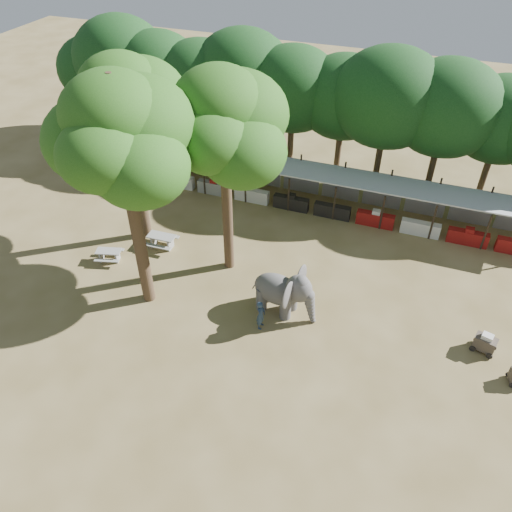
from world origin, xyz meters
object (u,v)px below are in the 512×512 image
(cart_back, at_px, (485,343))
(yard_tree_back, at_px, (223,125))
(yard_tree_left, at_px, (126,107))
(yard_tree_center, at_px, (120,137))
(picnic_table_far, at_px, (162,240))
(handler, at_px, (261,315))
(picnic_table_near, at_px, (109,254))
(elephant, at_px, (284,291))

(cart_back, bearing_deg, yard_tree_back, -172.10)
(yard_tree_left, xyz_separation_m, yard_tree_center, (3.00, -5.00, 1.01))
(yard_tree_left, height_order, cart_back, yard_tree_left)
(yard_tree_center, height_order, cart_back, yard_tree_center)
(picnic_table_far, bearing_deg, yard_tree_center, -73.26)
(handler, xyz_separation_m, cart_back, (10.52, 2.22, -0.31))
(yard_tree_back, bearing_deg, yard_tree_left, 170.54)
(yard_tree_left, height_order, picnic_table_near, yard_tree_left)
(picnic_table_near, distance_m, cart_back, 20.59)
(yard_tree_back, bearing_deg, picnic_table_far, 179.56)
(yard_tree_back, xyz_separation_m, picnic_table_near, (-6.61, -2.18, -8.07))
(yard_tree_center, height_order, elephant, yard_tree_center)
(yard_tree_center, relative_size, handler, 7.17)
(yard_tree_center, distance_m, elephant, 10.74)
(yard_tree_back, distance_m, handler, 9.39)
(cart_back, bearing_deg, picnic_table_near, -163.59)
(yard_tree_left, height_order, elephant, yard_tree_left)
(yard_tree_center, bearing_deg, handler, -1.00)
(picnic_table_near, bearing_deg, handler, -26.59)
(handler, bearing_deg, picnic_table_far, 60.64)
(picnic_table_far, bearing_deg, handler, -29.68)
(yard_tree_left, distance_m, cart_back, 21.60)
(picnic_table_far, xyz_separation_m, cart_back, (18.32, -1.93, -0.02))
(yard_tree_left, relative_size, yard_tree_back, 0.97)
(picnic_table_far, height_order, cart_back, cart_back)
(yard_tree_left, distance_m, handler, 13.03)
(yard_tree_left, relative_size, picnic_table_near, 6.37)
(yard_tree_back, relative_size, cart_back, 9.14)
(yard_tree_center, bearing_deg, cart_back, 7.06)
(yard_tree_left, bearing_deg, handler, -28.39)
(picnic_table_far, relative_size, cart_back, 1.37)
(picnic_table_near, xyz_separation_m, cart_back, (20.59, 0.28, 0.06))
(handler, bearing_deg, yard_tree_back, 38.69)
(yard_tree_back, distance_m, cart_back, 16.23)
(yard_tree_back, xyz_separation_m, handler, (3.46, -4.11, -7.70))
(yard_tree_left, distance_m, elephant, 12.80)
(yard_tree_left, height_order, picnic_table_far, yard_tree_left)
(yard_tree_center, xyz_separation_m, handler, (6.46, -0.11, -8.37))
(picnic_table_near, bearing_deg, yard_tree_center, -42.48)
(elephant, xyz_separation_m, cart_back, (9.78, 0.73, -0.83))
(picnic_table_near, bearing_deg, cart_back, -14.93)
(elephant, height_order, picnic_table_near, elephant)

